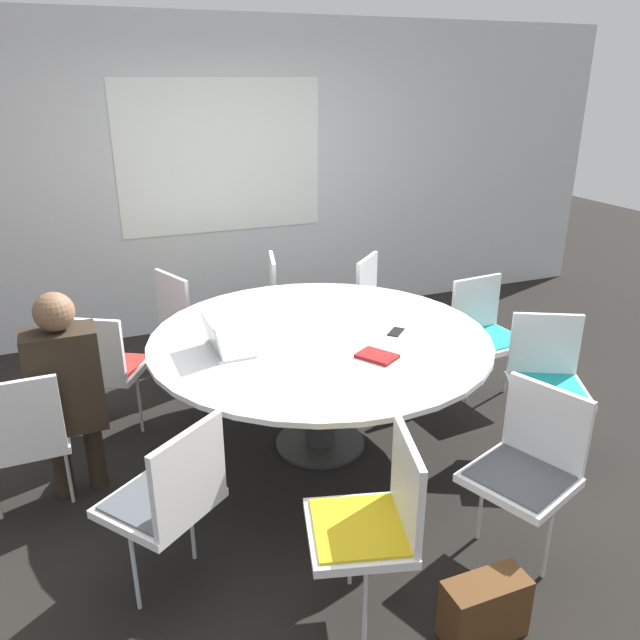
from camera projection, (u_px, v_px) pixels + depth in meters
name	position (u px, v px, depth m)	size (l,w,h in m)	color
ground_plane	(320.00, 444.00, 4.01)	(16.00, 16.00, 0.00)	black
wall_back	(222.00, 179.00, 5.52)	(8.00, 0.07, 2.70)	silver
conference_table	(320.00, 352.00, 3.77)	(2.04, 2.04, 0.76)	#333333
chair_0	(21.00, 433.00, 3.15)	(0.45, 0.43, 0.87)	white
chair_1	(170.00, 494.00, 2.69)	(0.60, 0.60, 0.87)	white
chair_2	(375.00, 516.00, 2.56)	(0.52, 0.54, 0.87)	white
chair_3	(528.00, 461.00, 2.92)	(0.55, 0.56, 0.87)	white
chair_4	(547.00, 375.00, 3.76)	(0.58, 0.57, 0.87)	white
chair_5	(486.00, 328.00, 4.46)	(0.48, 0.46, 0.87)	white
chair_6	(381.00, 301.00, 5.01)	(0.61, 0.61, 0.87)	white
chair_7	(289.00, 298.00, 5.07)	(0.52, 0.53, 0.87)	white
chair_8	(189.00, 315.00, 4.71)	(0.55, 0.56, 0.87)	white
chair_9	(103.00, 363.00, 3.92)	(0.59, 0.58, 0.87)	white
person_0	(66.00, 384.00, 3.24)	(0.36, 0.27, 1.22)	#2D2319
laptop	(222.00, 343.00, 3.50)	(0.24, 0.33, 0.21)	silver
spiral_notebook	(377.00, 356.00, 3.43)	(0.24, 0.26, 0.02)	maroon
cell_phone	(396.00, 332.00, 3.78)	(0.15, 0.15, 0.01)	black
handbag	(484.00, 608.00, 2.59)	(0.36, 0.16, 0.28)	#513319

